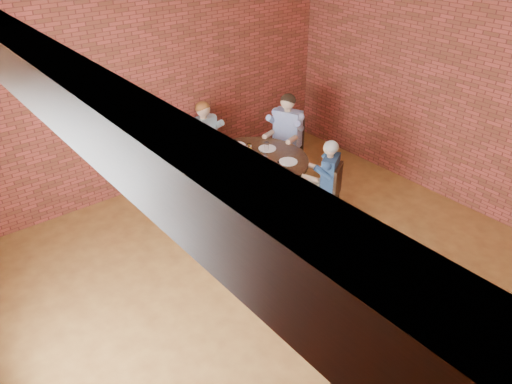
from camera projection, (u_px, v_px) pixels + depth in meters
floor at (307, 301)px, 5.69m from camera, size 7.00×7.00×0.00m
wall_back at (144, 80)px, 7.16m from camera, size 7.00×0.00×7.00m
wall_right at (492, 97)px, 6.56m from camera, size 0.00×7.00×7.00m
ceiling_beam at (10, 51)px, 2.69m from camera, size 0.22×6.90×0.26m
dining_table at (254, 173)px, 7.20m from camera, size 1.55×1.55×0.75m
chair_a at (288, 144)px, 8.05m from camera, size 0.58×0.58×0.96m
diner_a at (286, 137)px, 7.89m from camera, size 0.84×0.77×1.38m
chair_b at (203, 151)px, 7.86m from camera, size 0.48×0.48×0.94m
diner_b at (206, 144)px, 7.73m from camera, size 0.61×0.71×1.33m
chair_c at (178, 184)px, 6.97m from camera, size 0.56×0.56×0.93m
diner_c at (184, 173)px, 6.91m from camera, size 0.80×0.74×1.33m
chair_d at (258, 216)px, 6.33m from camera, size 0.53×0.53×0.89m
diner_d at (258, 204)px, 6.32m from camera, size 0.72×0.75×1.24m
chair_e at (330, 191)px, 6.87m from camera, size 0.51×0.51×0.88m
diner_e at (325, 182)px, 6.82m from camera, size 0.68×0.72×1.22m
plate_a at (267, 148)px, 7.37m from camera, size 0.26×0.26×0.01m
plate_b at (237, 145)px, 7.46m from camera, size 0.26×0.26×0.01m
plate_c at (227, 163)px, 6.99m from camera, size 0.26×0.26×0.01m
plate_d at (288, 162)px, 7.02m from camera, size 0.26×0.26×0.01m
glass_a at (267, 147)px, 7.29m from camera, size 0.07×0.07×0.14m
glass_b at (249, 149)px, 7.23m from camera, size 0.07×0.07×0.14m
glass_c at (236, 149)px, 7.20m from camera, size 0.07×0.07×0.14m
glass_d at (246, 155)px, 7.06m from camera, size 0.07×0.07×0.14m
glass_e at (248, 162)px, 6.87m from camera, size 0.07×0.07×0.14m
glass_f at (255, 171)px, 6.66m from camera, size 0.07×0.07×0.14m
glass_g at (265, 160)px, 6.92m from camera, size 0.07×0.07×0.14m
smartphone at (283, 162)px, 7.00m from camera, size 0.11×0.15×0.01m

